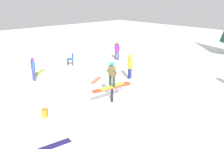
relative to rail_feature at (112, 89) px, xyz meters
The scene contains 12 objects.
ground_plane 0.66m from the rail_feature, ahead, with size 60.00×60.00×0.00m, color white.
rail_feature is the anchor object (origin of this frame).
snow_kicker_ramp 1.85m from the rail_feature, behind, with size 1.80×1.50×0.62m, color white.
main_rider_on_rail 0.71m from the rail_feature, ahead, with size 1.38×0.69×1.22m.
bystander_blue 5.73m from the rail_feature, 76.64° to the right, with size 0.28×0.62×1.42m.
bystander_purple 8.26m from the rail_feature, 135.62° to the right, with size 0.22×0.61×1.47m.
bystander_yellow 3.44m from the rail_feature, 151.25° to the right, with size 0.48×0.64×1.61m.
loose_snowboard_navy 4.41m from the rail_feature, 18.59° to the left, with size 1.41×0.28×0.02m, color navy.
loose_snowboard_coral 3.37m from the rail_feature, 115.70° to the right, with size 1.36×0.28×0.02m, color #EE6F53.
loose_snowboard_lime 6.94m from the rail_feature, 87.96° to the right, with size 1.51×0.28×0.02m, color #96E436.
folding_chair 7.36m from the rail_feature, 108.29° to the right, with size 0.62×0.62×0.88m.
backpack_on_snow 3.32m from the rail_feature, 13.80° to the right, with size 0.30×0.22×0.34m, color orange.
Camera 1 is at (7.64, 8.24, 4.96)m, focal length 40.00 mm.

